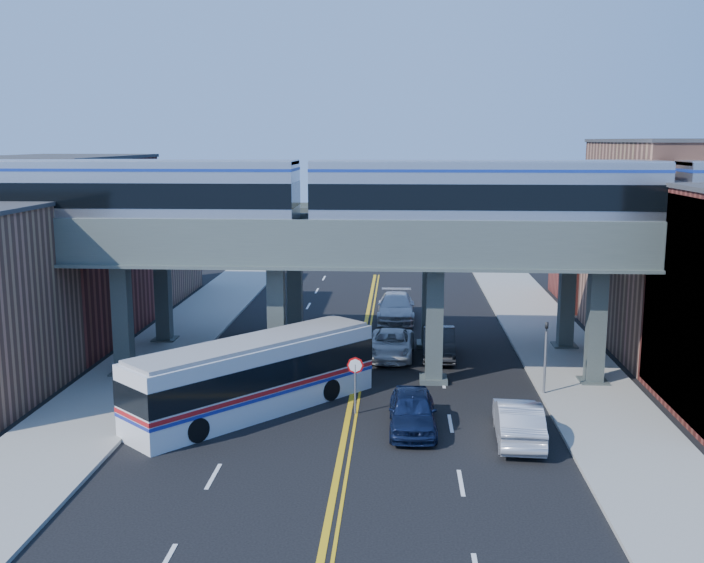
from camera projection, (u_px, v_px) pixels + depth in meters
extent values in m
plane|color=black|center=(344.00, 438.00, 32.28)|extent=(120.00, 120.00, 0.00)
cube|color=gray|center=(147.00, 364.00, 42.78)|extent=(5.00, 70.00, 0.16)
cube|color=gray|center=(574.00, 371.00, 41.40)|extent=(5.00, 70.00, 0.16)
cube|color=maroon|center=(62.00, 249.00, 48.14)|extent=(8.00, 14.00, 11.00)
cube|color=#96614D|center=(134.00, 246.00, 61.17)|extent=(8.00, 10.00, 8.00)
cube|color=#96614D|center=(678.00, 246.00, 45.82)|extent=(8.00, 14.00, 12.00)
cube|color=maroon|center=(616.00, 243.00, 58.86)|extent=(8.00, 10.00, 9.00)
cube|color=teal|center=(679.00, 310.00, 34.50)|extent=(0.10, 9.50, 9.50)
cube|color=#384240|center=(123.00, 320.00, 40.33)|extent=(0.85, 0.85, 6.00)
cube|color=#384240|center=(277.00, 322.00, 39.85)|extent=(0.85, 0.85, 6.00)
cube|color=#384240|center=(434.00, 324.00, 39.37)|extent=(0.85, 0.85, 6.00)
cube|color=#384240|center=(596.00, 326.00, 38.89)|extent=(0.85, 0.85, 6.00)
cube|color=#4D5853|center=(355.00, 251.00, 38.95)|extent=(52.00, 3.60, 1.40)
cube|color=#384240|center=(163.00, 294.00, 47.21)|extent=(0.85, 0.85, 6.00)
cube|color=#384240|center=(295.00, 295.00, 46.73)|extent=(0.85, 0.85, 6.00)
cube|color=#384240|center=(429.00, 297.00, 46.25)|extent=(0.85, 0.85, 6.00)
cube|color=#384240|center=(567.00, 299.00, 45.76)|extent=(0.85, 0.85, 6.00)
cube|color=#4D5853|center=(362.00, 234.00, 45.83)|extent=(52.00, 3.60, 1.40)
cube|color=black|center=(26.00, 232.00, 39.81)|extent=(2.44, 2.44, 0.28)
cube|color=black|center=(236.00, 233.00, 39.16)|extent=(2.44, 2.44, 0.28)
cube|color=#A2A5AC|center=(128.00, 194.00, 39.15)|extent=(16.88, 3.22, 3.55)
cube|color=black|center=(128.00, 191.00, 39.12)|extent=(16.90, 3.28, 1.22)
cube|color=black|center=(373.00, 234.00, 38.75)|extent=(2.44, 2.44, 0.28)
cube|color=black|center=(595.00, 236.00, 38.10)|extent=(2.44, 2.44, 0.28)
cube|color=#A2A5AC|center=(485.00, 196.00, 38.09)|extent=(16.88, 3.22, 3.55)
cube|color=black|center=(485.00, 193.00, 38.06)|extent=(16.90, 3.28, 1.22)
cylinder|color=slate|center=(355.00, 389.00, 35.01)|extent=(0.09, 0.09, 2.30)
cylinder|color=red|center=(355.00, 365.00, 34.81)|extent=(0.76, 0.04, 0.76)
cylinder|color=slate|center=(545.00, 364.00, 37.34)|extent=(0.12, 0.12, 3.20)
imported|color=black|center=(547.00, 322.00, 36.98)|extent=(0.15, 0.18, 0.90)
cube|color=silver|center=(255.00, 377.00, 35.24)|extent=(10.22, 10.97, 3.19)
cube|color=black|center=(255.00, 369.00, 35.16)|extent=(10.29, 11.04, 1.08)
cube|color=#B21419|center=(255.00, 384.00, 35.29)|extent=(10.28, 11.03, 0.18)
cylinder|color=black|center=(180.00, 422.00, 32.70)|extent=(2.75, 2.62, 1.03)
cylinder|color=black|center=(313.00, 384.00, 37.82)|extent=(2.75, 2.62, 1.03)
imported|color=#0F1938|center=(412.00, 411.00, 33.11)|extent=(2.02, 4.94, 1.68)
imported|color=#272829|center=(439.00, 343.00, 44.17)|extent=(1.90, 5.10, 1.67)
imported|color=silver|center=(391.00, 344.00, 44.32)|extent=(2.69, 5.41, 1.47)
imported|color=silver|center=(396.00, 307.00, 53.38)|extent=(2.51, 6.13, 1.78)
imported|color=#A7A7AC|center=(518.00, 421.00, 31.92)|extent=(2.04, 5.19, 1.68)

